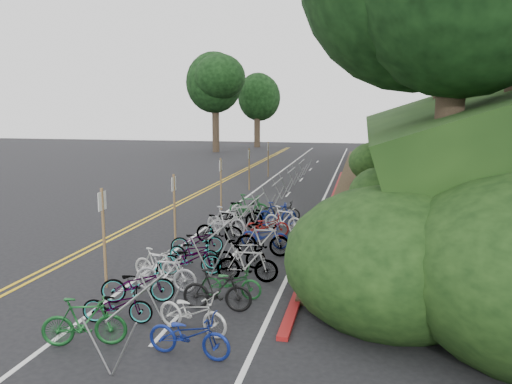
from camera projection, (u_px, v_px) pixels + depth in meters
The scene contains 11 objects.
ground at pixel (87, 288), 13.56m from camera, with size 120.00×120.00×0.00m, color black.
road_markings at pixel (216, 213), 23.16m from camera, with size 7.47×80.00×0.01m.
red_curb at pixel (329, 209), 23.92m from camera, with size 0.25×28.00×0.10m, color maroon.
embankment at pixel (465, 148), 28.77m from camera, with size 14.30×48.14×9.11m.
tree_cluster at pixel (410, 11), 30.97m from camera, with size 31.80×53.50×17.21m.
bike_rack_front at pixel (139, 308), 10.17m from camera, with size 1.11×2.63×1.10m.
bike_racks_rest at pixel (277, 188), 25.32m from camera, with size 1.14×23.00×1.17m.
signpost_near at pixel (104, 232), 13.37m from camera, with size 0.08×0.40×2.74m.
signposts_rest at pixel (236, 173), 26.69m from camera, with size 0.08×18.40×2.50m.
bike_front at pixel (157, 264), 14.19m from camera, with size 1.50×0.42×0.90m, color beige.
bike_valet at pixel (225, 246), 15.92m from camera, with size 3.53×14.28×1.10m.
Camera 1 is at (7.24, -11.67, 4.82)m, focal length 35.00 mm.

